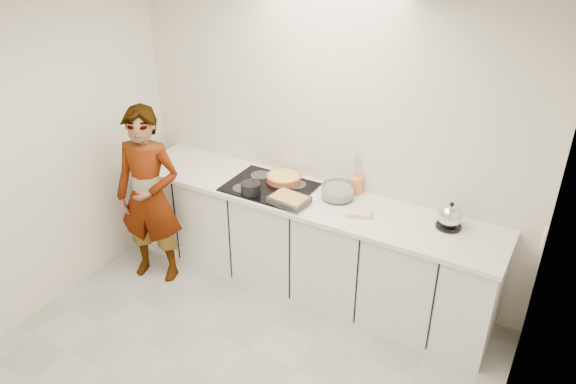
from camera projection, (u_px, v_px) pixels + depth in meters
The scene contains 16 objects.
floor at pixel (222, 380), 4.08m from camera, with size 3.60×3.20×0.00m, color #A8A8A5.
ceiling at pixel (193, 12), 2.83m from camera, with size 3.60×3.20×0.00m, color white.
wall_back at pixel (326, 140), 4.67m from camera, with size 3.60×0.00×2.60m, color silver.
wall_left at pixel (18, 166), 4.24m from camera, with size 0.00×3.20×2.60m, color silver.
wall_right at pixel (516, 329), 2.69m from camera, with size 0.02×3.20×2.60m.
base_cabinets at pixel (306, 245), 4.84m from camera, with size 3.20×0.58×0.87m, color white.
countertop at pixel (307, 199), 4.62m from camera, with size 3.24×0.64×0.04m, color white.
hob at pixel (270, 187), 4.75m from camera, with size 0.72×0.54×0.01m, color black.
tart_dish at pixel (284, 177), 4.83m from camera, with size 0.39×0.39×0.05m.
saucepan at pixel (251, 188), 4.62m from camera, with size 0.20×0.20×0.15m.
baking_dish at pixel (289, 199), 4.48m from camera, with size 0.32×0.25×0.06m.
mixing_bowl at pixel (338, 192), 4.57m from camera, with size 0.30×0.30×0.12m.
tea_towel at pixel (359, 212), 4.36m from camera, with size 0.20×0.14×0.03m, color white.
kettle at pixel (450, 217), 4.16m from camera, with size 0.23×0.23×0.22m.
utensil_crock at pixel (356, 185), 4.64m from camera, with size 0.11×0.11×0.14m, color orange.
cook at pixel (149, 197), 4.82m from camera, with size 0.59×0.39×1.62m, color white.
Camera 1 is at (1.86, -2.29, 3.17)m, focal length 35.00 mm.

